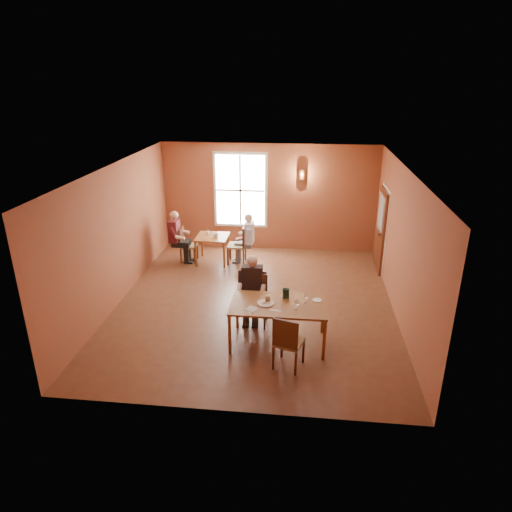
# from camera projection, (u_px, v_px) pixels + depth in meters

# --- Properties ---
(ground) EXTENTS (6.00, 7.00, 0.01)m
(ground) POSITION_uv_depth(u_px,v_px,m) (255.00, 303.00, 10.11)
(ground) COLOR brown
(ground) RESTS_ON ground
(wall_back) EXTENTS (6.00, 0.04, 3.00)m
(wall_back) POSITION_uv_depth(u_px,v_px,m) (269.00, 198.00, 12.78)
(wall_back) COLOR brown
(wall_back) RESTS_ON ground
(wall_front) EXTENTS (6.00, 0.04, 3.00)m
(wall_front) POSITION_uv_depth(u_px,v_px,m) (227.00, 324.00, 6.32)
(wall_front) COLOR brown
(wall_front) RESTS_ON ground
(wall_left) EXTENTS (0.04, 7.00, 3.00)m
(wall_left) POSITION_uv_depth(u_px,v_px,m) (117.00, 234.00, 9.86)
(wall_left) COLOR brown
(wall_left) RESTS_ON ground
(wall_right) EXTENTS (0.04, 7.00, 3.00)m
(wall_right) POSITION_uv_depth(u_px,v_px,m) (402.00, 245.00, 9.24)
(wall_right) COLOR brown
(wall_right) RESTS_ON ground
(ceiling) EXTENTS (6.00, 7.00, 0.04)m
(ceiling) POSITION_uv_depth(u_px,v_px,m) (255.00, 168.00, 8.99)
(ceiling) COLOR white
(ceiling) RESTS_ON wall_back
(window) EXTENTS (1.36, 0.10, 1.96)m
(window) POSITION_uv_depth(u_px,v_px,m) (240.00, 190.00, 12.74)
(window) COLOR white
(window) RESTS_ON wall_back
(door) EXTENTS (0.12, 1.04, 2.10)m
(door) POSITION_uv_depth(u_px,v_px,m) (380.00, 230.00, 11.54)
(door) COLOR maroon
(door) RESTS_ON ground
(wall_sconce) EXTENTS (0.16, 0.16, 0.28)m
(wall_sconce) POSITION_uv_depth(u_px,v_px,m) (302.00, 174.00, 12.33)
(wall_sconce) COLOR brown
(wall_sconce) RESTS_ON wall_back
(main_table) EXTENTS (1.76, 0.99, 0.82)m
(main_table) POSITION_uv_depth(u_px,v_px,m) (278.00, 324.00, 8.47)
(main_table) COLOR brown
(main_table) RESTS_ON ground
(chair_diner_main) EXTENTS (0.45, 0.45, 1.02)m
(chair_diner_main) POSITION_uv_depth(u_px,v_px,m) (255.00, 301.00, 9.09)
(chair_diner_main) COLOR #512A18
(chair_diner_main) RESTS_ON ground
(diner_main) EXTENTS (0.54, 0.54, 1.34)m
(diner_main) POSITION_uv_depth(u_px,v_px,m) (255.00, 295.00, 9.00)
(diner_main) COLOR #34271D
(diner_main) RESTS_ON ground
(chair_empty) EXTENTS (0.56, 0.56, 1.01)m
(chair_empty) POSITION_uv_depth(u_px,v_px,m) (289.00, 341.00, 7.76)
(chair_empty) COLOR brown
(chair_empty) RESTS_ON ground
(plate_food) EXTENTS (0.34, 0.34, 0.04)m
(plate_food) POSITION_uv_depth(u_px,v_px,m) (266.00, 303.00, 8.32)
(plate_food) COLOR silver
(plate_food) RESTS_ON main_table
(sandwich) EXTENTS (0.10, 0.10, 0.11)m
(sandwich) POSITION_uv_depth(u_px,v_px,m) (268.00, 299.00, 8.39)
(sandwich) COLOR tan
(sandwich) RESTS_ON main_table
(goblet_a) EXTENTS (0.11, 0.11, 0.21)m
(goblet_a) POSITION_uv_depth(u_px,v_px,m) (306.00, 298.00, 8.33)
(goblet_a) COLOR silver
(goblet_a) RESTS_ON main_table
(goblet_c) EXTENTS (0.08, 0.08, 0.21)m
(goblet_c) POSITION_uv_depth(u_px,v_px,m) (297.00, 304.00, 8.11)
(goblet_c) COLOR white
(goblet_c) RESTS_ON main_table
(menu_stand) EXTENTS (0.13, 0.09, 0.20)m
(menu_stand) POSITION_uv_depth(u_px,v_px,m) (286.00, 293.00, 8.50)
(menu_stand) COLOR black
(menu_stand) RESTS_ON main_table
(knife) EXTENTS (0.20, 0.07, 0.00)m
(knife) POSITION_uv_depth(u_px,v_px,m) (275.00, 311.00, 8.08)
(knife) COLOR silver
(knife) RESTS_ON main_table
(napkin) EXTENTS (0.26, 0.26, 0.01)m
(napkin) POSITION_uv_depth(u_px,v_px,m) (252.00, 309.00, 8.14)
(napkin) COLOR silver
(napkin) RESTS_ON main_table
(side_plate) EXTENTS (0.19, 0.19, 0.01)m
(side_plate) POSITION_uv_depth(u_px,v_px,m) (317.00, 300.00, 8.45)
(side_plate) COLOR white
(side_plate) RESTS_ON main_table
(second_table) EXTENTS (0.83, 0.83, 0.73)m
(second_table) POSITION_uv_depth(u_px,v_px,m) (213.00, 249.00, 12.21)
(second_table) COLOR brown
(second_table) RESTS_ON ground
(chair_diner_white) EXTENTS (0.46, 0.46, 1.04)m
(chair_diner_white) POSITION_uv_depth(u_px,v_px,m) (237.00, 245.00, 12.08)
(chair_diner_white) COLOR brown
(chair_diner_white) RESTS_ON ground
(diner_white) EXTENTS (0.52, 0.52, 1.30)m
(diner_white) POSITION_uv_depth(u_px,v_px,m) (238.00, 240.00, 12.03)
(diner_white) COLOR silver
(diner_white) RESTS_ON ground
(chair_diner_maroon) EXTENTS (0.41, 0.41, 0.93)m
(chair_diner_maroon) POSITION_uv_depth(u_px,v_px,m) (189.00, 245.00, 12.24)
(chair_diner_maroon) COLOR #583516
(chair_diner_maroon) RESTS_ON ground
(diner_maroon) EXTENTS (0.55, 0.55, 1.37)m
(diner_maroon) POSITION_uv_depth(u_px,v_px,m) (187.00, 237.00, 12.16)
(diner_maroon) COLOR #540F17
(diner_maroon) RESTS_ON ground
(cup_a) EXTENTS (0.15, 0.15, 0.10)m
(cup_a) POSITION_uv_depth(u_px,v_px,m) (216.00, 236.00, 11.96)
(cup_a) COLOR silver
(cup_a) RESTS_ON second_table
(cup_b) EXTENTS (0.14, 0.14, 0.10)m
(cup_b) POSITION_uv_depth(u_px,v_px,m) (208.00, 233.00, 12.18)
(cup_b) COLOR white
(cup_b) RESTS_ON second_table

